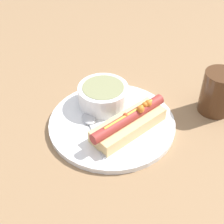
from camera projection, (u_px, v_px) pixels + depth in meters
ground_plane at (112, 125)px, 0.70m from camera, size 4.00×4.00×0.00m
dinner_plate at (112, 123)px, 0.70m from camera, size 0.28×0.28×0.01m
hot_dog at (129, 123)px, 0.66m from camera, size 0.19×0.12×0.06m
soup_bowl at (102, 95)px, 0.72m from camera, size 0.12×0.12×0.05m
spoon at (90, 123)px, 0.68m from camera, size 0.03×0.14×0.01m
drinking_glass at (218, 92)px, 0.71m from camera, size 0.08×0.08×0.10m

